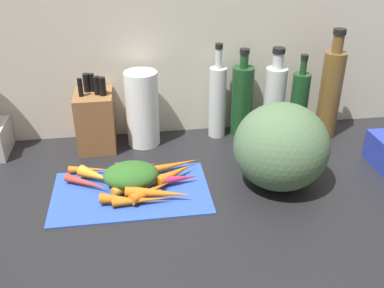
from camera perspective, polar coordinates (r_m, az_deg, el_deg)
The scene contains 25 objects.
ground_plane at distance 119.31cm, azimuth 1.09°, elevation -6.61°, with size 170.00×80.00×3.00cm, color black.
wall_back at distance 141.00cm, azimuth -1.39°, elevation 13.11°, with size 170.00×3.00×60.00cm, color beige.
cutting_board at distance 118.21cm, azimuth -7.92°, elevation -6.17°, with size 41.36×24.76×0.80cm, color #2D51B7.
carrot_0 at distance 126.15cm, azimuth -2.03°, elevation -2.68°, with size 2.22×2.22×13.51cm, color orange.
carrot_1 at distance 127.15cm, azimuth -13.14°, elevation -3.26°, with size 2.06×2.06×11.80cm, color orange.
carrot_2 at distance 122.78cm, azimuth -12.37°, elevation -4.03°, with size 3.36×3.36×10.69cm, color orange.
carrot_3 at distance 114.53cm, azimuth -5.43°, elevation -6.12°, with size 2.94×2.94×12.04cm, color orange.
carrot_4 at distance 118.20cm, azimuth -7.51°, elevation -5.15°, with size 2.59×2.59×13.01cm, color orange.
carrot_5 at distance 124.97cm, azimuth -7.28°, elevation -2.88°, with size 3.57×3.57×11.47cm, color #B2264C.
carrot_6 at distance 112.14cm, azimuth -6.43°, elevation -7.26°, with size 2.13×2.13×15.32cm, color orange.
carrot_7 at distance 113.29cm, azimuth -4.39°, elevation -6.39°, with size 3.26×3.26×16.91cm, color orange.
carrot_8 at distance 119.25cm, azimuth -1.70°, elevation -4.51°, with size 2.77×2.77×10.81cm, color #B2264C.
carrot_9 at distance 121.21cm, azimuth -13.57°, elevation -4.94°, with size 2.28×2.28×13.23cm, color red.
carrot_10 at distance 121.15cm, azimuth -2.21°, elevation -3.81°, with size 3.27×3.27×12.86cm, color orange.
carrot_11 at distance 118.99cm, azimuth -4.61°, elevation -4.45°, with size 3.60×3.60×10.07cm, color orange.
carrot_12 at distance 112.60cm, azimuth -9.28°, elevation -7.09°, with size 2.86×2.86×10.31cm, color orange.
carrot_greens_pile at distance 118.53cm, azimuth -7.94°, elevation -4.02°, with size 14.83×11.41×6.27cm, color #2D6023.
winter_squash at distance 117.53cm, azimuth 11.48°, elevation -0.30°, with size 25.18×24.64×23.28cm, color #4C6B47.
knife_block at distance 138.98cm, azimuth -12.41°, elevation 3.16°, with size 11.36×14.24×23.50cm.
paper_towel_roll at distance 137.50cm, azimuth -6.47°, elevation 4.56°, with size 10.14×10.14×23.87cm, color white.
bottle_0 at distance 142.02cm, azimuth 3.33°, elevation 5.66°, with size 5.49×5.49×30.92cm.
bottle_1 at distance 144.38cm, azimuth 6.51°, elevation 5.76°, with size 7.11×7.11×28.83cm.
bottle_2 at distance 143.67cm, azimuth 10.65°, elevation 5.62°, with size 6.84×6.84×29.75cm.
bottle_3 at distance 146.35cm, azimuth 13.72°, elevation 5.07°, with size 5.76×5.76×27.48cm.
bottle_4 at distance 147.44cm, azimuth 17.54°, elevation 6.43°, with size 6.87×6.87×35.35cm.
Camera 1 is at (-16.45, -96.73, 66.37)cm, focal length 41.02 mm.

